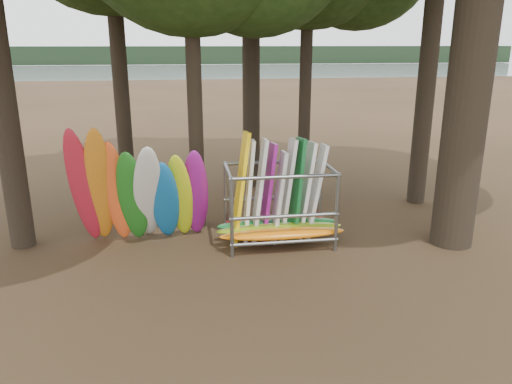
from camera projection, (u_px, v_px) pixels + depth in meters
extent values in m
plane|color=#47331E|center=(272.00, 272.00, 11.00)|extent=(120.00, 120.00, 0.00)
plane|color=gray|center=(193.00, 79.00, 67.82)|extent=(160.00, 160.00, 0.00)
cube|color=black|center=(187.00, 55.00, 114.59)|extent=(160.00, 4.00, 4.00)
cylinder|color=black|center=(116.00, 29.00, 14.35)|extent=(0.46, 0.46, 10.46)
cylinder|color=black|center=(307.00, 41.00, 15.87)|extent=(0.40, 0.40, 9.81)
cylinder|color=black|center=(193.00, 50.00, 12.45)|extent=(0.39, 0.39, 9.33)
ellipsoid|color=#B61D2F|center=(83.00, 187.00, 11.91)|extent=(0.81, 1.44, 3.15)
ellipsoid|color=orange|center=(100.00, 187.00, 11.96)|extent=(0.85, 1.56, 3.17)
ellipsoid|color=#F95823|center=(117.00, 193.00, 12.10)|extent=(0.75, 1.19, 2.79)
ellipsoid|color=#206D1E|center=(133.00, 197.00, 12.08)|extent=(0.79, 1.36, 2.60)
ellipsoid|color=silver|center=(148.00, 194.00, 12.01)|extent=(0.93, 2.05, 2.85)
ellipsoid|color=#125FA6|center=(165.00, 201.00, 12.23)|extent=(0.76, 1.47, 2.39)
ellipsoid|color=#C1D519|center=(180.00, 197.00, 12.33)|extent=(0.78, 1.42, 2.49)
ellipsoid|color=#8A177F|center=(196.00, 194.00, 12.46)|extent=(0.68, 1.33, 2.57)
ellipsoid|color=orange|center=(283.00, 234.00, 12.05)|extent=(3.08, 0.55, 0.24)
ellipsoid|color=#87AA16|center=(280.00, 228.00, 12.39)|extent=(3.18, 0.55, 0.24)
ellipsoid|color=#1A7832|center=(277.00, 224.00, 12.72)|extent=(3.09, 0.55, 0.24)
ellipsoid|color=red|center=(275.00, 220.00, 12.99)|extent=(2.58, 0.55, 0.24)
cube|color=yellow|center=(240.00, 189.00, 12.21)|extent=(0.52, 0.82, 2.82)
cube|color=white|center=(249.00, 192.00, 12.46)|extent=(0.37, 0.77, 2.59)
cube|color=silver|center=(259.00, 192.00, 12.35)|extent=(0.44, 0.77, 2.63)
cube|color=#971987|center=(268.00, 193.00, 12.51)|extent=(0.44, 0.78, 2.51)
cube|color=silver|center=(278.00, 198.00, 12.39)|extent=(0.40, 0.76, 2.32)
cube|color=silver|center=(286.00, 190.00, 12.54)|extent=(0.47, 0.79, 2.60)
cube|color=#176A2F|center=(296.00, 190.00, 12.49)|extent=(0.39, 0.81, 2.63)
cube|color=white|center=(305.00, 191.00, 12.61)|extent=(0.49, 0.78, 2.51)
cube|color=silver|center=(315.00, 192.00, 12.56)|extent=(0.58, 0.75, 2.46)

